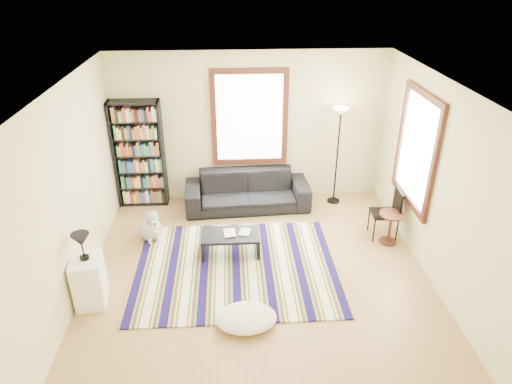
{
  "coord_description": "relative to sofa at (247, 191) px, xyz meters",
  "views": [
    {
      "loc": [
        -0.36,
        -5.5,
        4.2
      ],
      "look_at": [
        0.0,
        0.5,
        1.1
      ],
      "focal_mm": 32.0,
      "sensor_mm": 36.0,
      "label": 1
    }
  ],
  "objects": [
    {
      "name": "floor",
      "position": [
        0.07,
        -2.05,
        -0.38
      ],
      "size": [
        5.0,
        5.0,
        0.1
      ],
      "primitive_type": "cube",
      "color": "#A7844C",
      "rests_on": "ground"
    },
    {
      "name": "ceiling",
      "position": [
        0.07,
        -2.05,
        2.52
      ],
      "size": [
        5.0,
        5.0,
        0.1
      ],
      "primitive_type": "cube",
      "color": "white",
      "rests_on": "floor"
    },
    {
      "name": "wall_back",
      "position": [
        0.07,
        0.5,
        1.07
      ],
      "size": [
        5.0,
        0.1,
        2.8
      ],
      "primitive_type": "cube",
      "color": "beige",
      "rests_on": "floor"
    },
    {
      "name": "wall_front",
      "position": [
        0.07,
        -4.6,
        1.07
      ],
      "size": [
        5.0,
        0.1,
        2.8
      ],
      "primitive_type": "cube",
      "color": "beige",
      "rests_on": "floor"
    },
    {
      "name": "wall_left",
      "position": [
        -2.48,
        -2.05,
        1.07
      ],
      "size": [
        0.1,
        5.0,
        2.8
      ],
      "primitive_type": "cube",
      "color": "beige",
      "rests_on": "floor"
    },
    {
      "name": "wall_right",
      "position": [
        2.62,
        -2.05,
        1.07
      ],
      "size": [
        0.1,
        5.0,
        2.8
      ],
      "primitive_type": "cube",
      "color": "beige",
      "rests_on": "floor"
    },
    {
      "name": "window_back",
      "position": [
        0.07,
        0.42,
        1.27
      ],
      "size": [
        1.2,
        0.06,
        1.6
      ],
      "primitive_type": "cube",
      "color": "white",
      "rests_on": "wall_back"
    },
    {
      "name": "window_right",
      "position": [
        2.54,
        -1.25,
        1.27
      ],
      "size": [
        0.06,
        1.2,
        1.6
      ],
      "primitive_type": "cube",
      "color": "white",
      "rests_on": "wall_right"
    },
    {
      "name": "rug",
      "position": [
        -0.25,
        -1.9,
        -0.32
      ],
      "size": [
        3.06,
        2.45,
        0.02
      ],
      "primitive_type": "cube",
      "color": "#120D42",
      "rests_on": "floor"
    },
    {
      "name": "sofa",
      "position": [
        0.0,
        0.0,
        0.0
      ],
      "size": [
        1.01,
        2.32,
        0.66
      ],
      "primitive_type": "imported",
      "rotation": [
        0.0,
        0.0,
        0.06
      ],
      "color": "black",
      "rests_on": "floor"
    },
    {
      "name": "bookshelf",
      "position": [
        -1.95,
        0.27,
        0.67
      ],
      "size": [
        0.9,
        0.3,
        2.0
      ],
      "primitive_type": "cube",
      "color": "black",
      "rests_on": "floor"
    },
    {
      "name": "coffee_table",
      "position": [
        -0.33,
        -1.52,
        -0.15
      ],
      "size": [
        0.92,
        0.53,
        0.36
      ],
      "primitive_type": "cube",
      "rotation": [
        0.0,
        0.0,
        -0.04
      ],
      "color": "black",
      "rests_on": "floor"
    },
    {
      "name": "book_a",
      "position": [
        -0.43,
        -1.52,
        0.04
      ],
      "size": [
        0.26,
        0.21,
        0.02
      ],
      "primitive_type": "imported",
      "rotation": [
        0.0,
        0.0,
        0.11
      ],
      "color": "beige",
      "rests_on": "coffee_table"
    },
    {
      "name": "book_b",
      "position": [
        -0.18,
        -1.47,
        0.04
      ],
      "size": [
        0.21,
        0.26,
        0.02
      ],
      "primitive_type": "imported",
      "rotation": [
        0.0,
        0.0,
        -0.23
      ],
      "color": "beige",
      "rests_on": "coffee_table"
    },
    {
      "name": "floor_cushion",
      "position": [
        -0.15,
        -3.11,
        -0.23
      ],
      "size": [
        0.9,
        0.75,
        0.2
      ],
      "primitive_type": "ellipsoid",
      "rotation": [
        0.0,
        0.0,
        0.21
      ],
      "color": "beige",
      "rests_on": "floor"
    },
    {
      "name": "floor_lamp",
      "position": [
        1.67,
        0.1,
        0.6
      ],
      "size": [
        0.32,
        0.32,
        1.86
      ],
      "primitive_type": null,
      "rotation": [
        0.0,
        0.0,
        0.06
      ],
      "color": "black",
      "rests_on": "floor"
    },
    {
      "name": "side_table",
      "position": [
        2.27,
        -1.35,
        -0.06
      ],
      "size": [
        0.52,
        0.52,
        0.54
      ],
      "primitive_type": "cylinder",
      "rotation": [
        0.0,
        0.0,
        0.38
      ],
      "color": "#401B10",
      "rests_on": "floor"
    },
    {
      "name": "folding_chair",
      "position": [
        2.22,
        -1.15,
        0.1
      ],
      "size": [
        0.44,
        0.42,
        0.86
      ],
      "primitive_type": "cube",
      "rotation": [
        0.0,
        0.0,
        -0.04
      ],
      "color": "black",
      "rests_on": "floor"
    },
    {
      "name": "white_cabinet",
      "position": [
        -2.23,
        -2.54,
        0.02
      ],
      "size": [
        0.44,
        0.55,
        0.7
      ],
      "primitive_type": "cube",
      "rotation": [
        0.0,
        0.0,
        0.13
      ],
      "color": "white",
      "rests_on": "floor"
    },
    {
      "name": "table_lamp",
      "position": [
        -2.23,
        -2.54,
        0.56
      ],
      "size": [
        0.28,
        0.28,
        0.38
      ],
      "primitive_type": null,
      "rotation": [
        0.0,
        0.0,
        -0.2
      ],
      "color": "black",
      "rests_on": "white_cabinet"
    },
    {
      "name": "dog",
      "position": [
        -1.66,
        -1.0,
        -0.04
      ],
      "size": [
        0.63,
        0.71,
        0.59
      ],
      "primitive_type": null,
      "rotation": [
        0.0,
        0.0,
        0.43
      ],
      "color": "#AEAEAE",
      "rests_on": "floor"
    }
  ]
}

